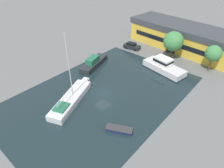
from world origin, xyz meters
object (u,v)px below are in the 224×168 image
at_px(sailboat_moored, 71,99).
at_px(motor_cruiser, 164,67).
at_px(quay_tree_near_building, 173,41).
at_px(parked_car, 132,46).
at_px(cabin_boat, 94,63).
at_px(small_dinghy, 119,129).
at_px(warehouse_building, 182,36).
at_px(quay_tree_by_water, 213,53).

relative_size(sailboat_moored, motor_cruiser, 1.24).
bearing_deg(quay_tree_near_building, sailboat_moored, -101.35).
distance_m(quay_tree_near_building, sailboat_moored, 27.70).
xyz_separation_m(parked_car, motor_cruiser, (12.38, -5.08, 0.29)).
height_order(parked_car, cabin_boat, cabin_boat).
height_order(motor_cruiser, small_dinghy, motor_cruiser).
distance_m(parked_car, small_dinghy, 29.81).
bearing_deg(sailboat_moored, cabin_boat, 95.55).
height_order(warehouse_building, small_dinghy, warehouse_building).
distance_m(sailboat_moored, small_dinghy, 10.78).
bearing_deg(parked_car, small_dinghy, 24.36).
relative_size(small_dinghy, cabin_boat, 0.47).
bearing_deg(motor_cruiser, parked_car, 78.19).
bearing_deg(quay_tree_near_building, parked_car, -171.48).
relative_size(sailboat_moored, cabin_boat, 1.38).
bearing_deg(motor_cruiser, warehouse_building, 21.57).
relative_size(quay_tree_by_water, parked_car, 1.30).
height_order(warehouse_building, sailboat_moored, sailboat_moored).
bearing_deg(sailboat_moored, quay_tree_near_building, 56.46).
relative_size(warehouse_building, small_dinghy, 6.95).
xyz_separation_m(quay_tree_by_water, sailboat_moored, (-14.62, -26.82, -3.67)).
height_order(quay_tree_near_building, parked_car, quay_tree_near_building).
height_order(warehouse_building, cabin_boat, warehouse_building).
xyz_separation_m(warehouse_building, cabin_boat, (-10.38, -22.91, -2.31)).
relative_size(warehouse_building, quay_tree_by_water, 4.84).
bearing_deg(quay_tree_near_building, cabin_boat, -127.18).
distance_m(warehouse_building, quay_tree_by_water, 13.02).
relative_size(quay_tree_near_building, cabin_boat, 0.75).
bearing_deg(cabin_boat, small_dinghy, -49.61).
relative_size(motor_cruiser, cabin_boat, 1.11).
bearing_deg(sailboat_moored, parked_car, 79.70).
height_order(sailboat_moored, motor_cruiser, sailboat_moored).
bearing_deg(cabin_boat, quay_tree_by_water, 20.64).
relative_size(warehouse_building, motor_cruiser, 2.92).
xyz_separation_m(warehouse_building, quay_tree_by_water, (10.38, -7.77, 1.16)).
relative_size(quay_tree_by_water, motor_cruiser, 0.60).
distance_m(parked_car, cabin_boat, 13.64).
relative_size(parked_car, motor_cruiser, 0.47).
distance_m(small_dinghy, cabin_boat, 20.45).
bearing_deg(sailboat_moored, small_dinghy, -21.09).
xyz_separation_m(warehouse_building, parked_car, (-9.57, -9.30, -2.34)).
bearing_deg(quay_tree_by_water, warehouse_building, 143.17).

